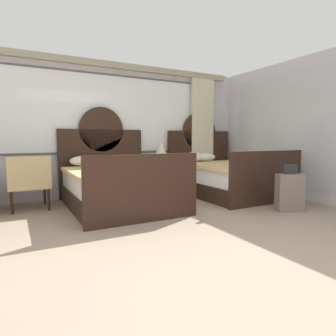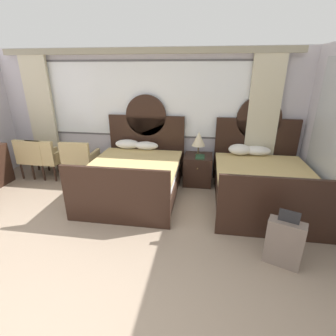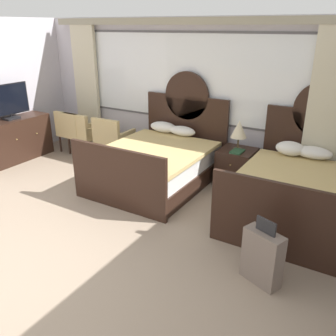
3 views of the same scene
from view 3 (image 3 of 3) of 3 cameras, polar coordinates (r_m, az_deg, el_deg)
name	(u,v)px [view 3 (image 3 of 3)]	position (r m, az deg, el deg)	size (l,w,h in m)	color
ground_plane	(6,282)	(4.33, -24.76, -16.34)	(24.00, 24.00, 0.00)	gray
wall_back_window	(188,90)	(6.69, 3.33, 12.48)	(6.61, 0.22, 2.70)	silver
bed_near_window	(158,162)	(6.04, -1.66, 0.98)	(1.68, 2.17, 1.79)	black
bed_near_mirror	(299,193)	(5.26, 20.49, -3.79)	(1.68, 2.17, 1.79)	black
nightstand_between_beds	(236,167)	(6.13, 10.98, 0.19)	(0.58, 0.60, 0.61)	black
table_lamp_on_nightstand	(239,130)	(5.95, 11.42, 6.11)	(0.27, 0.27, 0.50)	brown
book_on_nightstand	(237,151)	(5.90, 11.15, 2.66)	(0.18, 0.26, 0.03)	#285133
dresser_minibar	(9,141)	(7.65, -24.35, 3.94)	(0.53, 1.73, 0.85)	black
tv_flatscreen	(9,102)	(7.52, -24.34, 9.77)	(0.20, 0.85, 0.68)	black
armchair_by_window_left	(112,137)	(7.11, -8.97, 5.03)	(0.64, 0.64, 0.89)	tan
armchair_by_window_centre	(83,131)	(7.62, -13.51, 5.83)	(0.65, 0.65, 0.89)	tan
armchair_by_window_right	(74,129)	(7.80, -14.94, 6.07)	(0.65, 0.65, 0.89)	tan
suitcase_on_floor	(262,257)	(3.92, 15.01, -13.73)	(0.46, 0.32, 0.75)	#75665B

